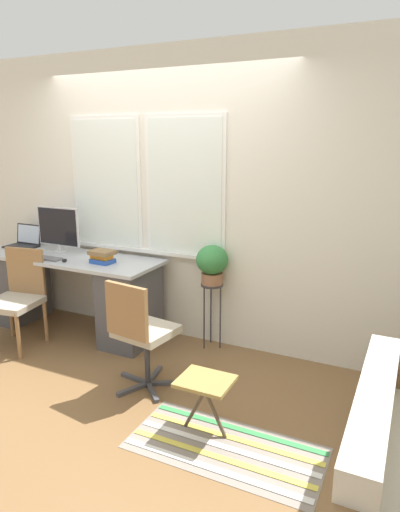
{
  "coord_description": "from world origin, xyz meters",
  "views": [
    {
      "loc": [
        2.17,
        -3.02,
        1.88
      ],
      "look_at": [
        0.63,
        0.16,
        0.98
      ],
      "focal_mm": 32.0,
      "sensor_mm": 36.0,
      "label": 1
    }
  ],
  "objects_px": {
    "monitor": "(58,228)",
    "desk_chair_wooden": "(17,296)",
    "keyboard": "(43,258)",
    "mouse": "(64,260)",
    "laptop": "(24,242)",
    "book_stack": "(102,256)",
    "plant_stand": "(212,294)",
    "potted_plant": "(212,262)",
    "folding_stool": "(205,385)",
    "office_chair_swivel": "(141,331)"
  },
  "relations": [
    {
      "from": "monitor",
      "to": "desk_chair_wooden",
      "type": "height_order",
      "value": "monitor"
    },
    {
      "from": "keyboard",
      "to": "mouse",
      "type": "relative_size",
      "value": 6.87
    },
    {
      "from": "laptop",
      "to": "book_stack",
      "type": "bearing_deg",
      "value": -8.56
    },
    {
      "from": "keyboard",
      "to": "desk_chair_wooden",
      "type": "relative_size",
      "value": 0.45
    },
    {
      "from": "laptop",
      "to": "plant_stand",
      "type": "distance_m",
      "value": 2.17
    },
    {
      "from": "mouse",
      "to": "potted_plant",
      "type": "height_order",
      "value": "potted_plant"
    },
    {
      "from": "monitor",
      "to": "desk_chair_wooden",
      "type": "relative_size",
      "value": 0.56
    },
    {
      "from": "desk_chair_wooden",
      "to": "laptop",
      "type": "bearing_deg",
      "value": 120.57
    },
    {
      "from": "book_stack",
      "to": "potted_plant",
      "type": "xyz_separation_m",
      "value": [
        0.97,
        0.32,
        -0.02
      ]
    },
    {
      "from": "book_stack",
      "to": "folding_stool",
      "type": "bearing_deg",
      "value": -31.0
    },
    {
      "from": "laptop",
      "to": "keyboard",
      "type": "height_order",
      "value": "laptop"
    },
    {
      "from": "laptop",
      "to": "folding_stool",
      "type": "xyz_separation_m",
      "value": [
        2.64,
        -1.06,
        -0.48
      ]
    },
    {
      "from": "keyboard",
      "to": "mouse",
      "type": "bearing_deg",
      "value": -1.06
    },
    {
      "from": "potted_plant",
      "to": "laptop",
      "type": "bearing_deg",
      "value": -176.15
    },
    {
      "from": "book_stack",
      "to": "office_chair_swivel",
      "type": "relative_size",
      "value": 0.26
    },
    {
      "from": "monitor",
      "to": "keyboard",
      "type": "height_order",
      "value": "monitor"
    },
    {
      "from": "desk_chair_wooden",
      "to": "plant_stand",
      "type": "relative_size",
      "value": 1.46
    },
    {
      "from": "book_stack",
      "to": "laptop",
      "type": "bearing_deg",
      "value": 171.44
    },
    {
      "from": "mouse",
      "to": "folding_stool",
      "type": "bearing_deg",
      "value": -22.71
    },
    {
      "from": "office_chair_swivel",
      "to": "plant_stand",
      "type": "relative_size",
      "value": 1.44
    },
    {
      "from": "desk_chair_wooden",
      "to": "office_chair_swivel",
      "type": "relative_size",
      "value": 1.01
    },
    {
      "from": "book_stack",
      "to": "folding_stool",
      "type": "relative_size",
      "value": 0.59
    },
    {
      "from": "monitor",
      "to": "plant_stand",
      "type": "xyz_separation_m",
      "value": [
        1.61,
        0.18,
        -0.51
      ]
    },
    {
      "from": "monitor",
      "to": "book_stack",
      "type": "height_order",
      "value": "monitor"
    },
    {
      "from": "desk_chair_wooden",
      "to": "potted_plant",
      "type": "xyz_separation_m",
      "value": [
        1.66,
        0.74,
        0.34
      ]
    },
    {
      "from": "laptop",
      "to": "plant_stand",
      "type": "relative_size",
      "value": 0.54
    },
    {
      "from": "office_chair_swivel",
      "to": "desk_chair_wooden",
      "type": "bearing_deg",
      "value": 0.63
    },
    {
      "from": "monitor",
      "to": "potted_plant",
      "type": "height_order",
      "value": "monitor"
    },
    {
      "from": "monitor",
      "to": "mouse",
      "type": "height_order",
      "value": "monitor"
    },
    {
      "from": "laptop",
      "to": "mouse",
      "type": "xyz_separation_m",
      "value": [
        0.83,
        -0.3,
        -0.04
      ]
    },
    {
      "from": "laptop",
      "to": "plant_stand",
      "type": "xyz_separation_m",
      "value": [
        2.14,
        0.14,
        -0.31
      ]
    },
    {
      "from": "book_stack",
      "to": "plant_stand",
      "type": "height_order",
      "value": "book_stack"
    },
    {
      "from": "plant_stand",
      "to": "folding_stool",
      "type": "relative_size",
      "value": 1.57
    },
    {
      "from": "folding_stool",
      "to": "office_chair_swivel",
      "type": "bearing_deg",
      "value": 157.44
    },
    {
      "from": "mouse",
      "to": "office_chair_swivel",
      "type": "xyz_separation_m",
      "value": [
        1.14,
        -0.48,
        -0.3
      ]
    },
    {
      "from": "laptop",
      "to": "potted_plant",
      "type": "xyz_separation_m",
      "value": [
        2.14,
        0.14,
        -0.01
      ]
    },
    {
      "from": "desk_chair_wooden",
      "to": "plant_stand",
      "type": "distance_m",
      "value": 1.81
    },
    {
      "from": "monitor",
      "to": "plant_stand",
      "type": "relative_size",
      "value": 0.81
    },
    {
      "from": "potted_plant",
      "to": "folding_stool",
      "type": "bearing_deg",
      "value": -67.5
    },
    {
      "from": "folding_stool",
      "to": "potted_plant",
      "type": "bearing_deg",
      "value": 112.5
    },
    {
      "from": "desk_chair_wooden",
      "to": "folding_stool",
      "type": "relative_size",
      "value": 2.29
    },
    {
      "from": "monitor",
      "to": "mouse",
      "type": "relative_size",
      "value": 8.54
    },
    {
      "from": "potted_plant",
      "to": "keyboard",
      "type": "bearing_deg",
      "value": -164.48
    },
    {
      "from": "laptop",
      "to": "desk_chair_wooden",
      "type": "relative_size",
      "value": 0.37
    },
    {
      "from": "laptop",
      "to": "office_chair_swivel",
      "type": "distance_m",
      "value": 2.15
    },
    {
      "from": "laptop",
      "to": "folding_stool",
      "type": "bearing_deg",
      "value": -21.87
    },
    {
      "from": "office_chair_swivel",
      "to": "folding_stool",
      "type": "bearing_deg",
      "value": 165.33
    },
    {
      "from": "monitor",
      "to": "plant_stand",
      "type": "bearing_deg",
      "value": 6.28
    },
    {
      "from": "monitor",
      "to": "plant_stand",
      "type": "height_order",
      "value": "monitor"
    },
    {
      "from": "plant_stand",
      "to": "potted_plant",
      "type": "height_order",
      "value": "potted_plant"
    }
  ]
}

